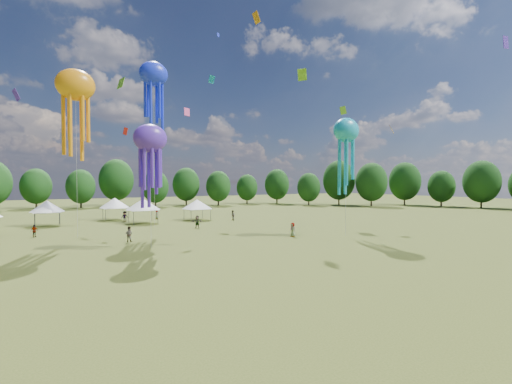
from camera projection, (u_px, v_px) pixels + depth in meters
ground at (443, 365)px, 12.68m from camera, size 300.00×300.00×0.00m
spectator_near at (129, 234)px, 38.91m from camera, size 1.06×1.02×1.73m
spectators_far at (172, 221)px, 52.83m from camera, size 32.89×30.65×1.84m
festival_tents at (110, 205)px, 56.55m from camera, size 35.56×13.08×4.03m
show_kites at (96, 101)px, 41.02m from camera, size 47.69×24.12×24.82m
treeline at (100, 183)px, 63.94m from camera, size 201.57×95.24×13.43m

